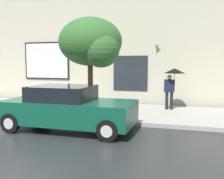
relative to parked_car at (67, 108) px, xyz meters
The scene contains 7 objects.
ground_plane 1.40m from the parked_car, behind, with size 60.00×60.00×0.00m, color #282B2D.
sidewalk 3.39m from the parked_car, 111.05° to the left, with size 20.00×4.00×0.15m, color #A3A099.
building_facade 6.36m from the parked_car, 102.21° to the left, with size 20.00×0.67×7.00m.
parked_car is the anchor object (origin of this frame).
fire_hydrant 2.84m from the parked_car, 138.85° to the left, with size 0.30×0.44×0.79m.
pedestrian_with_umbrella 5.20m from the parked_car, 51.90° to the left, with size 0.94×0.94×1.85m.
street_tree 2.80m from the parked_car, 80.67° to the left, with size 2.49×2.11×3.83m.
Camera 1 is at (5.04, -7.82, 2.25)m, focal length 41.49 mm.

